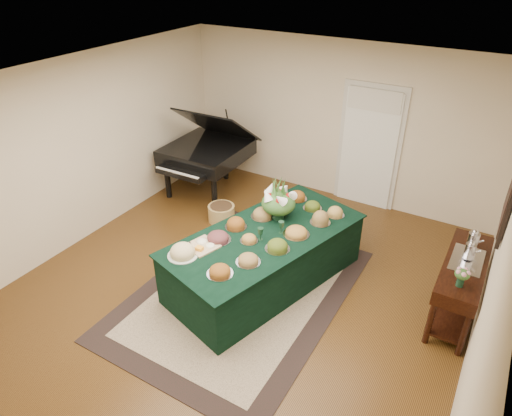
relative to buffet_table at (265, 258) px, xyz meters
The scene contains 14 objects.
ground 0.48m from the buffet_table, 129.57° to the right, with size 6.00×6.00×0.00m, color #311C0B.
area_rug 0.55m from the buffet_table, 109.98° to the right, with size 2.43×3.41×0.01m.
kitchen_doorway 2.85m from the buffet_table, 81.38° to the left, with size 1.05×0.07×2.10m.
buffet_table is the anchor object (origin of this frame).
food_platters 0.43m from the buffet_table, 149.72° to the left, with size 1.52×2.28×0.14m.
cutting_board 0.91m from the buffet_table, 129.91° to the right, with size 0.43×0.43×0.10m.
green_goblets 0.48m from the buffet_table, 10.88° to the right, with size 0.23×0.34×0.18m.
floral_centerpiece 0.79m from the buffet_table, 96.46° to the left, with size 0.47×0.47×0.47m.
grand_piano 2.77m from the buffet_table, 141.54° to the left, with size 1.41×1.58×1.60m.
wicker_basket 1.71m from the buffet_table, 144.38° to the left, with size 0.44×0.44×0.27m, color #A07D40.
mahogany_sideboard 2.40m from the buffet_table, 14.20° to the left, with size 0.45×1.43×0.81m.
tea_service 2.48m from the buffet_table, 17.47° to the left, with size 0.34×0.58×0.30m.
pink_bouquet 2.39m from the buffet_table, ahead, with size 0.18×0.18×0.23m.
wall_painting 2.94m from the buffet_table, 13.00° to the left, with size 0.05×0.95×0.75m.
Camera 1 is at (2.54, -4.01, 4.00)m, focal length 32.00 mm.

